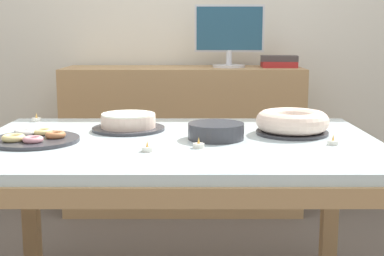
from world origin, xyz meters
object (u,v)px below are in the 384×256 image
at_px(tealight_near_front, 335,142).
at_px(plate_stack, 218,131).
at_px(computer_monitor, 232,36).
at_px(tealight_left_edge, 201,145).
at_px(tealight_near_cakes, 150,149).
at_px(cake_chocolate_round, 131,123).
at_px(pastry_platter, 36,138).
at_px(book_stack, 281,62).
at_px(cake_golden_bundt, 295,123).
at_px(tealight_centre, 39,119).

bearing_deg(tealight_near_front, plate_stack, 165.70).
bearing_deg(plate_stack, computer_monitor, 84.16).
bearing_deg(computer_monitor, tealight_left_edge, -97.74).
distance_m(tealight_left_edge, tealight_near_cakes, 0.18).
bearing_deg(cake_chocolate_round, pastry_platter, -143.10).
bearing_deg(book_stack, pastry_platter, -128.36).
distance_m(plate_stack, tealight_near_front, 0.42).
distance_m(book_stack, plate_stack, 1.44).
bearing_deg(cake_chocolate_round, tealight_left_edge, -50.45).
relative_size(pastry_platter, tealight_left_edge, 8.09).
xyz_separation_m(cake_golden_bundt, pastry_platter, (-0.97, -0.15, -0.03)).
relative_size(cake_golden_bundt, tealight_centre, 7.09).
bearing_deg(tealight_near_front, book_stack, 88.58).
bearing_deg(tealight_near_cakes, pastry_platter, 159.46).
relative_size(tealight_near_front, tealight_near_cakes, 1.00).
xyz_separation_m(book_stack, tealight_centre, (-1.23, -0.95, -0.20)).
relative_size(pastry_platter, tealight_centre, 8.09).
relative_size(plate_stack, tealight_near_front, 5.25).
height_order(cake_chocolate_round, cake_golden_bundt, cake_golden_bundt).
bearing_deg(computer_monitor, tealight_centre, -134.20).
bearing_deg(tealight_left_edge, pastry_platter, 170.16).
xyz_separation_m(tealight_left_edge, tealight_near_front, (0.48, 0.05, 0.00)).
xyz_separation_m(cake_chocolate_round, tealight_centre, (-0.44, 0.22, -0.02)).
xyz_separation_m(book_stack, pastry_platter, (-1.11, -1.40, -0.20)).
distance_m(computer_monitor, cake_chocolate_round, 1.31).
bearing_deg(tealight_near_cakes, plate_stack, 41.68).
relative_size(book_stack, cake_golden_bundt, 0.85).
height_order(cake_chocolate_round, tealight_near_cakes, cake_chocolate_round).
bearing_deg(pastry_platter, tealight_near_front, -2.73).
height_order(cake_chocolate_round, plate_stack, cake_chocolate_round).
distance_m(cake_chocolate_round, tealight_near_cakes, 0.41).
relative_size(tealight_centre, tealight_near_front, 1.00).
relative_size(book_stack, tealight_left_edge, 6.03).
distance_m(cake_chocolate_round, tealight_near_front, 0.81).
height_order(cake_golden_bundt, tealight_left_edge, cake_golden_bundt).
bearing_deg(book_stack, tealight_left_edge, -108.80).
bearing_deg(tealight_near_front, cake_golden_bundt, 118.19).
bearing_deg(cake_golden_bundt, tealight_near_cakes, -150.16).
height_order(book_stack, tealight_near_front, book_stack).
distance_m(book_stack, pastry_platter, 1.80).
bearing_deg(tealight_left_edge, plate_stack, 66.97).
height_order(book_stack, cake_golden_bundt, book_stack).
height_order(book_stack, tealight_near_cakes, book_stack).
bearing_deg(pastry_platter, plate_stack, 4.59).
bearing_deg(tealight_centre, plate_stack, -26.98).
bearing_deg(plate_stack, cake_chocolate_round, 152.15).
bearing_deg(pastry_platter, computer_monitor, 60.22).
height_order(tealight_near_front, tealight_near_cakes, same).
xyz_separation_m(tealight_left_edge, tealight_near_cakes, (-0.17, -0.06, 0.00)).
relative_size(tealight_left_edge, tealight_centre, 1.00).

